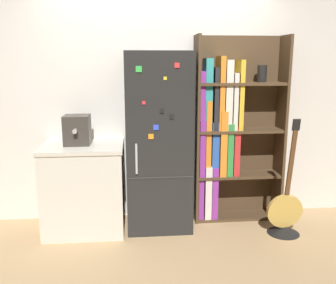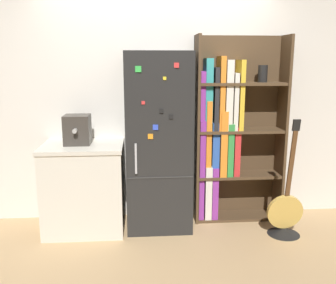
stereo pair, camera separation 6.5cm
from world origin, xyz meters
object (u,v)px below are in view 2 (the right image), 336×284
at_px(espresso_machine, 77,130).
at_px(refrigerator, 158,142).
at_px(guitar, 285,219).
at_px(bookshelf, 226,134).

bearing_deg(espresso_machine, refrigerator, 0.90).
xyz_separation_m(refrigerator, espresso_machine, (-0.83, -0.01, 0.15)).
distance_m(refrigerator, espresso_machine, 0.84).
relative_size(espresso_machine, guitar, 0.25).
height_order(refrigerator, bookshelf, bookshelf).
bearing_deg(guitar, espresso_machine, 171.16).
xyz_separation_m(espresso_machine, guitar, (2.11, -0.33, -0.90)).
xyz_separation_m(refrigerator, guitar, (1.28, -0.34, -0.75)).
xyz_separation_m(refrigerator, bookshelf, (0.76, 0.16, 0.04)).
bearing_deg(refrigerator, espresso_machine, -179.10).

